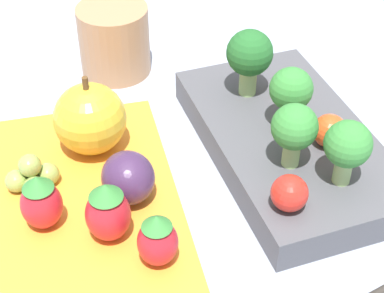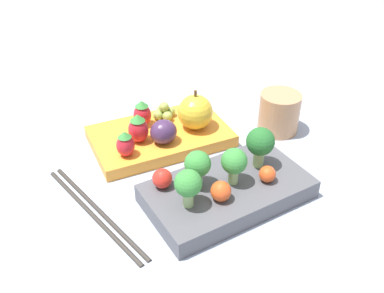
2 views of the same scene
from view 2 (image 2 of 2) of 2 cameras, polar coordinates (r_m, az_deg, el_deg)
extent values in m
plane|color=#939EB2|center=(0.59, -0.65, -3.17)|extent=(4.00, 4.00, 0.00)
cube|color=#4C4C51|center=(0.54, 4.75, -5.97)|extent=(0.20, 0.11, 0.03)
cube|color=orange|center=(0.65, -3.95, 1.46)|extent=(0.21, 0.14, 0.02)
cylinder|color=#93B770|center=(0.53, 5.51, -3.97)|extent=(0.01, 0.01, 0.02)
sphere|color=#388438|center=(0.51, 5.65, -1.94)|extent=(0.03, 0.03, 0.03)
cylinder|color=#93B770|center=(0.52, 0.74, -4.37)|extent=(0.01, 0.01, 0.02)
sphere|color=#388438|center=(0.51, 0.76, -2.32)|extent=(0.03, 0.03, 0.03)
cylinder|color=#93B770|center=(0.56, 8.86, -1.58)|extent=(0.01, 0.01, 0.02)
sphere|color=#236028|center=(0.54, 9.11, 0.66)|extent=(0.04, 0.04, 0.04)
cylinder|color=#93B770|center=(0.49, -0.50, -6.98)|extent=(0.01, 0.01, 0.02)
sphere|color=#388438|center=(0.48, -0.51, -4.91)|extent=(0.03, 0.03, 0.03)
sphere|color=red|center=(0.52, -3.99, -4.27)|extent=(0.02, 0.02, 0.02)
sphere|color=#DB4C1E|center=(0.50, 3.86, -5.95)|extent=(0.02, 0.02, 0.02)
sphere|color=#DB4C1E|center=(0.54, 10.01, -3.63)|extent=(0.02, 0.02, 0.02)
sphere|color=gold|center=(0.63, 0.44, 4.63)|extent=(0.05, 0.05, 0.05)
cylinder|color=brown|center=(0.62, 0.46, 6.99)|extent=(0.00, 0.00, 0.01)
ellipsoid|color=red|center=(0.65, -6.64, 4.21)|extent=(0.03, 0.03, 0.03)
cone|color=#388438|center=(0.64, -6.75, 5.70)|extent=(0.02, 0.02, 0.01)
ellipsoid|color=red|center=(0.61, -7.17, 2.18)|extent=(0.03, 0.03, 0.04)
cone|color=#388438|center=(0.60, -7.31, 3.84)|extent=(0.02, 0.02, 0.01)
ellipsoid|color=red|center=(0.59, -8.86, 0.13)|extent=(0.03, 0.03, 0.03)
cone|color=#388438|center=(0.58, -9.01, 1.60)|extent=(0.02, 0.02, 0.01)
ellipsoid|color=#42284C|center=(0.61, -3.83, 1.97)|extent=(0.04, 0.04, 0.03)
sphere|color=#8EA84C|center=(0.66, -4.54, 4.20)|extent=(0.02, 0.02, 0.02)
sphere|color=#8EA84C|center=(0.66, -3.30, 4.04)|extent=(0.02, 0.02, 0.02)
sphere|color=#8EA84C|center=(0.67, -2.91, 4.68)|extent=(0.02, 0.02, 0.02)
sphere|color=#8EA84C|center=(0.68, -4.13, 4.84)|extent=(0.02, 0.02, 0.02)
sphere|color=#8EA84C|center=(0.66, -3.75, 5.27)|extent=(0.02, 0.02, 0.02)
cylinder|color=tan|center=(0.67, 11.53, 4.45)|extent=(0.06, 0.06, 0.06)
cylinder|color=#332D28|center=(0.54, -13.25, -8.58)|extent=(0.05, 0.21, 0.01)
cylinder|color=#332D28|center=(0.54, -12.34, -8.13)|extent=(0.05, 0.21, 0.01)
camera|label=1|loc=(0.53, -43.49, 22.34)|focal=60.00mm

